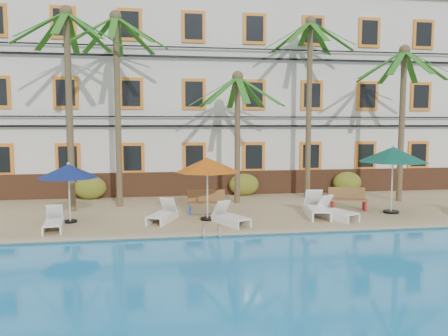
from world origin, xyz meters
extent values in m
plane|color=#384C23|center=(0.00, 0.00, 0.00)|extent=(100.00, 100.00, 0.00)
cube|color=tan|center=(0.00, 5.00, 0.12)|extent=(30.00, 12.00, 0.25)
cube|color=#1B87CE|center=(0.00, -7.00, 0.10)|extent=(26.00, 12.00, 0.20)
cube|color=tan|center=(0.00, -0.90, 0.28)|extent=(30.00, 0.35, 0.06)
cube|color=silver|center=(0.00, 10.00, 5.25)|extent=(25.00, 6.00, 10.00)
cube|color=brown|center=(0.00, 6.94, 0.85)|extent=(25.00, 0.12, 1.20)
cube|color=tan|center=(0.00, 10.00, 10.35)|extent=(25.40, 6.40, 0.25)
cube|color=orange|center=(-10.50, 6.95, 2.15)|extent=(1.15, 0.10, 1.50)
cube|color=black|center=(-10.50, 6.90, 2.15)|extent=(0.85, 0.04, 1.20)
cube|color=orange|center=(-7.50, 6.95, 2.15)|extent=(1.15, 0.10, 1.50)
cube|color=black|center=(-7.50, 6.90, 2.15)|extent=(0.85, 0.04, 1.20)
cube|color=orange|center=(-4.50, 6.95, 2.15)|extent=(1.15, 0.10, 1.50)
cube|color=black|center=(-4.50, 6.90, 2.15)|extent=(0.85, 0.04, 1.20)
cube|color=orange|center=(-1.50, 6.95, 2.15)|extent=(1.15, 0.10, 1.50)
cube|color=black|center=(-1.50, 6.90, 2.15)|extent=(0.85, 0.04, 1.20)
cube|color=orange|center=(1.50, 6.95, 2.15)|extent=(1.15, 0.10, 1.50)
cube|color=black|center=(1.50, 6.90, 2.15)|extent=(0.85, 0.04, 1.20)
cube|color=orange|center=(4.50, 6.95, 2.15)|extent=(1.15, 0.10, 1.50)
cube|color=black|center=(4.50, 6.90, 2.15)|extent=(0.85, 0.04, 1.20)
cube|color=orange|center=(7.50, 6.95, 2.15)|extent=(1.15, 0.10, 1.50)
cube|color=black|center=(7.50, 6.90, 2.15)|extent=(0.85, 0.04, 1.20)
cube|color=orange|center=(10.50, 6.95, 2.15)|extent=(1.15, 0.10, 1.50)
cube|color=black|center=(10.50, 6.90, 2.15)|extent=(0.85, 0.04, 1.20)
cube|color=orange|center=(-7.50, 6.95, 5.25)|extent=(1.15, 0.10, 1.50)
cube|color=black|center=(-7.50, 6.90, 5.25)|extent=(0.85, 0.04, 1.20)
cube|color=orange|center=(-4.50, 6.95, 5.25)|extent=(1.15, 0.10, 1.50)
cube|color=black|center=(-4.50, 6.90, 5.25)|extent=(0.85, 0.04, 1.20)
cube|color=orange|center=(-1.50, 6.95, 5.25)|extent=(1.15, 0.10, 1.50)
cube|color=black|center=(-1.50, 6.90, 5.25)|extent=(0.85, 0.04, 1.20)
cube|color=orange|center=(1.50, 6.95, 5.25)|extent=(1.15, 0.10, 1.50)
cube|color=black|center=(1.50, 6.90, 5.25)|extent=(0.85, 0.04, 1.20)
cube|color=orange|center=(4.50, 6.95, 5.25)|extent=(1.15, 0.10, 1.50)
cube|color=black|center=(4.50, 6.90, 5.25)|extent=(0.85, 0.04, 1.20)
cube|color=orange|center=(7.50, 6.95, 5.25)|extent=(1.15, 0.10, 1.50)
cube|color=black|center=(7.50, 6.90, 5.25)|extent=(0.85, 0.04, 1.20)
cube|color=orange|center=(10.50, 6.95, 5.25)|extent=(1.15, 0.10, 1.50)
cube|color=black|center=(10.50, 6.90, 5.25)|extent=(0.85, 0.04, 1.20)
cube|color=orange|center=(-7.50, 6.95, 8.45)|extent=(1.15, 0.10, 1.50)
cube|color=black|center=(-7.50, 6.90, 8.45)|extent=(0.85, 0.04, 1.20)
cube|color=orange|center=(-4.50, 6.95, 8.45)|extent=(1.15, 0.10, 1.50)
cube|color=black|center=(-4.50, 6.90, 8.45)|extent=(0.85, 0.04, 1.20)
cube|color=orange|center=(-1.50, 6.95, 8.45)|extent=(1.15, 0.10, 1.50)
cube|color=black|center=(-1.50, 6.90, 8.45)|extent=(0.85, 0.04, 1.20)
cube|color=orange|center=(1.50, 6.95, 8.45)|extent=(1.15, 0.10, 1.50)
cube|color=black|center=(1.50, 6.90, 8.45)|extent=(0.85, 0.04, 1.20)
cube|color=orange|center=(4.50, 6.95, 8.45)|extent=(1.15, 0.10, 1.50)
cube|color=black|center=(4.50, 6.90, 8.45)|extent=(0.85, 0.04, 1.20)
cube|color=orange|center=(7.50, 6.95, 8.45)|extent=(1.15, 0.10, 1.50)
cube|color=black|center=(7.50, 6.90, 8.45)|extent=(0.85, 0.04, 1.20)
cube|color=orange|center=(10.50, 6.95, 8.45)|extent=(1.15, 0.10, 1.50)
cube|color=black|center=(10.50, 6.90, 8.45)|extent=(0.85, 0.04, 1.20)
cube|color=black|center=(0.00, 6.80, 3.70)|extent=(25.00, 0.08, 0.10)
cube|color=black|center=(0.00, 6.80, 4.15)|extent=(25.00, 0.08, 0.06)
cube|color=black|center=(0.00, 6.80, 7.00)|extent=(25.00, 0.08, 0.10)
cube|color=black|center=(0.00, 6.80, 7.45)|extent=(25.00, 0.08, 0.06)
cylinder|color=brown|center=(-6.76, 3.79, 4.21)|extent=(0.26, 0.26, 7.93)
sphere|color=brown|center=(-6.76, 3.79, 8.18)|extent=(0.50, 0.50, 0.50)
cube|color=#226518|center=(-6.76, 4.86, 7.53)|extent=(0.28, 2.16, 1.31)
cube|color=#226518|center=(-7.52, 4.55, 7.53)|extent=(1.73, 1.73, 1.31)
cube|color=#226518|center=(-7.83, 3.79, 7.53)|extent=(2.16, 0.28, 1.31)
cube|color=#226518|center=(-7.52, 3.03, 7.53)|extent=(1.73, 1.73, 1.31)
cube|color=#226518|center=(-6.76, 2.72, 7.53)|extent=(0.28, 2.16, 1.31)
cube|color=#226518|center=(-6.00, 3.03, 7.53)|extent=(1.73, 1.73, 1.31)
cube|color=#226518|center=(-5.69, 3.79, 7.53)|extent=(2.16, 0.28, 1.31)
cube|color=#226518|center=(-6.00, 4.55, 7.53)|extent=(1.73, 1.73, 1.31)
cylinder|color=brown|center=(-4.93, 4.51, 4.24)|extent=(0.26, 0.26, 7.99)
sphere|color=brown|center=(-4.93, 4.51, 8.24)|extent=(0.50, 0.50, 0.50)
cube|color=#226518|center=(-4.93, 5.59, 7.60)|extent=(0.28, 2.16, 1.31)
cube|color=#226518|center=(-5.69, 5.27, 7.60)|extent=(1.73, 1.73, 1.31)
cube|color=#226518|center=(-6.01, 4.51, 7.60)|extent=(2.16, 0.28, 1.31)
cube|color=#226518|center=(-5.69, 3.76, 7.60)|extent=(1.73, 1.73, 1.31)
cube|color=#226518|center=(-4.93, 3.44, 7.60)|extent=(0.28, 2.16, 1.31)
cube|color=#226518|center=(-4.18, 3.76, 7.60)|extent=(1.73, 1.73, 1.31)
cube|color=#226518|center=(-3.86, 4.51, 7.60)|extent=(2.16, 0.28, 1.31)
cube|color=#226518|center=(-4.18, 5.27, 7.60)|extent=(1.73, 1.73, 1.31)
cylinder|color=brown|center=(0.24, 4.63, 3.06)|extent=(0.26, 0.26, 5.62)
sphere|color=brown|center=(0.24, 4.63, 5.87)|extent=(0.50, 0.50, 0.50)
cube|color=#226518|center=(0.24, 5.70, 5.23)|extent=(0.28, 2.16, 1.31)
cube|color=#226518|center=(-0.52, 5.39, 5.23)|extent=(1.73, 1.73, 1.31)
cube|color=#226518|center=(-0.84, 4.63, 5.23)|extent=(2.16, 0.28, 1.31)
cube|color=#226518|center=(-0.52, 3.87, 5.23)|extent=(1.73, 1.73, 1.31)
cube|color=#226518|center=(0.24, 3.56, 5.23)|extent=(0.28, 2.16, 1.31)
cube|color=#226518|center=(1.00, 3.87, 5.23)|extent=(1.73, 1.73, 1.31)
cube|color=#226518|center=(1.31, 4.63, 5.23)|extent=(2.16, 0.28, 1.31)
cube|color=#226518|center=(1.00, 5.39, 5.23)|extent=(1.73, 1.73, 1.31)
cylinder|color=brown|center=(3.86, 5.56, 4.41)|extent=(0.26, 0.26, 8.32)
sphere|color=brown|center=(3.86, 5.56, 8.57)|extent=(0.50, 0.50, 0.50)
cube|color=#226518|center=(3.86, 6.64, 7.93)|extent=(0.28, 2.16, 1.31)
cube|color=#226518|center=(3.10, 6.32, 7.93)|extent=(1.73, 1.73, 1.31)
cube|color=#226518|center=(2.79, 5.56, 7.93)|extent=(2.16, 0.28, 1.31)
cube|color=#226518|center=(3.10, 4.80, 7.93)|extent=(1.73, 1.73, 1.31)
cube|color=#226518|center=(3.86, 4.49, 7.93)|extent=(0.28, 2.16, 1.31)
cube|color=#226518|center=(4.62, 4.80, 7.93)|extent=(1.73, 1.73, 1.31)
cube|color=#226518|center=(4.94, 5.56, 7.93)|extent=(2.16, 0.28, 1.31)
cube|color=#226518|center=(4.62, 6.32, 7.93)|extent=(1.73, 1.73, 1.31)
cylinder|color=brown|center=(7.71, 3.96, 3.67)|extent=(0.26, 0.26, 6.83)
sphere|color=brown|center=(7.71, 3.96, 7.08)|extent=(0.50, 0.50, 0.50)
cube|color=#226518|center=(7.71, 5.03, 6.44)|extent=(0.28, 2.16, 1.31)
cube|color=#226518|center=(6.95, 4.72, 6.44)|extent=(1.73, 1.73, 1.31)
cube|color=#226518|center=(6.63, 3.96, 6.44)|extent=(2.16, 0.28, 1.31)
cube|color=#226518|center=(6.95, 3.20, 6.44)|extent=(1.73, 1.73, 1.31)
cube|color=#226518|center=(7.71, 2.88, 6.44)|extent=(0.28, 2.16, 1.31)
cube|color=#226518|center=(8.47, 3.20, 6.44)|extent=(1.73, 1.73, 1.31)
cube|color=#226518|center=(8.78, 3.96, 6.44)|extent=(2.16, 0.28, 1.31)
cube|color=#226518|center=(8.47, 4.72, 6.44)|extent=(1.73, 1.73, 1.31)
ellipsoid|color=#265919|center=(-6.47, 6.60, 0.80)|extent=(1.50, 0.90, 1.10)
ellipsoid|color=#265919|center=(0.94, 6.60, 0.80)|extent=(1.50, 0.90, 1.10)
ellipsoid|color=#265919|center=(6.37, 6.60, 0.80)|extent=(1.50, 0.90, 1.10)
cylinder|color=black|center=(-6.45, 1.61, 0.28)|extent=(0.49, 0.49, 0.07)
cylinder|color=silver|center=(-6.45, 1.61, 1.29)|extent=(0.06, 0.06, 2.08)
cone|color=navy|center=(-6.45, 1.61, 2.12)|extent=(2.17, 2.17, 0.48)
sphere|color=silver|center=(-6.45, 1.61, 2.38)|extent=(0.10, 0.10, 0.10)
cylinder|color=black|center=(-1.49, 1.28, 0.29)|extent=(0.53, 0.53, 0.08)
cylinder|color=silver|center=(-1.49, 1.28, 1.39)|extent=(0.06, 0.06, 2.29)
cone|color=#B8500D|center=(-1.49, 1.28, 2.30)|extent=(2.38, 2.38, 0.52)
sphere|color=silver|center=(-1.49, 1.28, 2.59)|extent=(0.10, 0.10, 0.10)
cylinder|color=black|center=(5.91, 1.46, 0.29)|extent=(0.61, 0.61, 0.09)
cylinder|color=silver|center=(5.91, 1.46, 1.56)|extent=(0.06, 0.06, 2.62)
cone|color=#0C493A|center=(5.91, 1.46, 2.60)|extent=(2.73, 2.73, 0.60)
sphere|color=silver|center=(5.91, 1.46, 2.92)|extent=(0.10, 0.10, 0.10)
cube|color=white|center=(-6.74, 0.31, 0.54)|extent=(0.70, 1.23, 0.05)
cube|color=white|center=(-6.86, 1.11, 0.74)|extent=(0.59, 0.50, 0.58)
cube|color=white|center=(-7.04, 0.49, 0.38)|extent=(0.29, 1.65, 0.27)
cube|color=white|center=(-6.51, 0.57, 0.38)|extent=(0.29, 1.65, 0.27)
cube|color=white|center=(-3.24, 1.03, 0.55)|extent=(0.98, 1.32, 0.06)
cube|color=white|center=(-2.91, 1.79, 0.76)|extent=(0.68, 0.63, 0.60)
cube|color=white|center=(-3.40, 1.35, 0.39)|extent=(0.73, 1.59, 0.28)
cube|color=white|center=(-2.89, 1.13, 0.39)|extent=(0.73, 1.59, 0.28)
cube|color=white|center=(-0.66, 0.25, 0.54)|extent=(1.00, 1.30, 0.05)
cube|color=white|center=(-1.02, 0.99, 0.75)|extent=(0.68, 0.63, 0.59)
cube|color=white|center=(-1.01, 0.34, 0.39)|extent=(0.78, 1.53, 0.27)
cube|color=white|center=(-0.52, 0.57, 0.39)|extent=(0.78, 1.53, 0.27)
cube|color=white|center=(2.67, 0.98, 0.60)|extent=(0.88, 1.52, 0.07)
cube|color=white|center=(2.83, 1.96, 0.86)|extent=(0.74, 0.63, 0.71)
cube|color=white|center=(2.39, 1.30, 0.42)|extent=(0.39, 2.02, 0.33)
cube|color=white|center=(3.04, 1.20, 0.42)|extent=(0.39, 2.02, 0.33)
cube|color=white|center=(3.39, 0.53, 0.56)|extent=(1.02, 1.37, 0.06)
cube|color=white|center=(3.04, 1.32, 0.77)|extent=(0.71, 0.65, 0.62)
cube|color=white|center=(3.03, 0.64, 0.39)|extent=(0.76, 1.64, 0.29)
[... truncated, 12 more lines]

